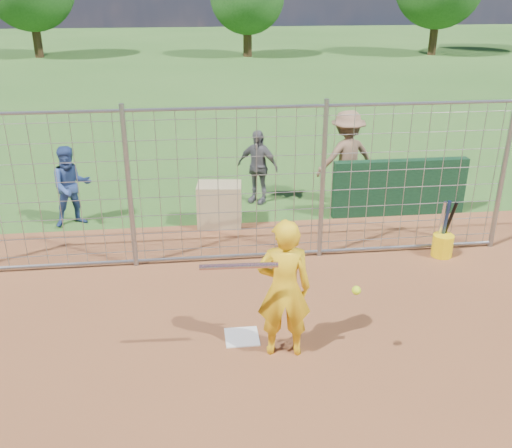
{
  "coord_description": "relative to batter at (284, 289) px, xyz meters",
  "views": [
    {
      "loc": [
        -0.54,
        -6.32,
        4.26
      ],
      "look_at": [
        0.3,
        0.8,
        1.15
      ],
      "focal_mm": 40.0,
      "sensor_mm": 36.0,
      "label": 1
    }
  ],
  "objects": [
    {
      "name": "ground",
      "position": [
        -0.47,
        0.55,
        -0.89
      ],
      "size": [
        100.0,
        100.0,
        0.0
      ],
      "primitive_type": "plane",
      "color": "#2D591E",
      "rests_on": "ground"
    },
    {
      "name": "home_plate",
      "position": [
        -0.47,
        0.35,
        -0.88
      ],
      "size": [
        0.43,
        0.43,
        0.02
      ],
      "primitive_type": "cube",
      "color": "silver",
      "rests_on": "ground"
    },
    {
      "name": "dugout_wall",
      "position": [
        2.93,
        4.15,
        -0.34
      ],
      "size": [
        2.6,
        0.2,
        1.1
      ],
      "primitive_type": "cube",
      "color": "#11381E",
      "rests_on": "ground"
    },
    {
      "name": "batter",
      "position": [
        0.0,
        0.0,
        0.0
      ],
      "size": [
        0.68,
        0.48,
        1.78
      ],
      "primitive_type": "imported",
      "rotation": [
        0.0,
        0.0,
        3.05
      ],
      "color": "yellow",
      "rests_on": "ground"
    },
    {
      "name": "bystander_a",
      "position": [
        -3.21,
        4.38,
        -0.14
      ],
      "size": [
        0.88,
        0.79,
        1.5
      ],
      "primitive_type": "imported",
      "rotation": [
        0.0,
        0.0,
        0.35
      ],
      "color": "navy",
      "rests_on": "ground"
    },
    {
      "name": "bystander_b",
      "position": [
        0.3,
        5.15,
        -0.13
      ],
      "size": [
        0.94,
        0.79,
        1.51
      ],
      "primitive_type": "imported",
      "rotation": [
        0.0,
        0.0,
        -0.57
      ],
      "color": "#55555A",
      "rests_on": "ground"
    },
    {
      "name": "bystander_c",
      "position": [
        2.07,
        4.93,
        0.06
      ],
      "size": [
        1.34,
        0.94,
        1.89
      ],
      "primitive_type": "imported",
      "rotation": [
        0.0,
        0.0,
        3.35
      ],
      "color": "#825F47",
      "rests_on": "ground"
    },
    {
      "name": "equipment_bin",
      "position": [
        -0.53,
        4.04,
        -0.49
      ],
      "size": [
        0.86,
        0.64,
        0.8
      ],
      "primitive_type": "cube",
      "rotation": [
        0.0,
        0.0,
        -0.12
      ],
      "color": "tan",
      "rests_on": "ground"
    },
    {
      "name": "equipment_in_play",
      "position": [
        -0.23,
        -0.31,
        0.4
      ],
      "size": [
        1.79,
        0.2,
        0.42
      ],
      "color": "silver",
      "rests_on": "ground"
    },
    {
      "name": "bucket_with_bats",
      "position": [
        3.04,
        2.31,
        -0.64
      ],
      "size": [
        0.34,
        0.37,
        0.98
      ],
      "color": "yellow",
      "rests_on": "ground"
    },
    {
      "name": "backstop_fence",
      "position": [
        -0.47,
        2.55,
        0.37
      ],
      "size": [
        9.08,
        0.08,
        2.6
      ],
      "color": "gray",
      "rests_on": "ground"
    }
  ]
}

